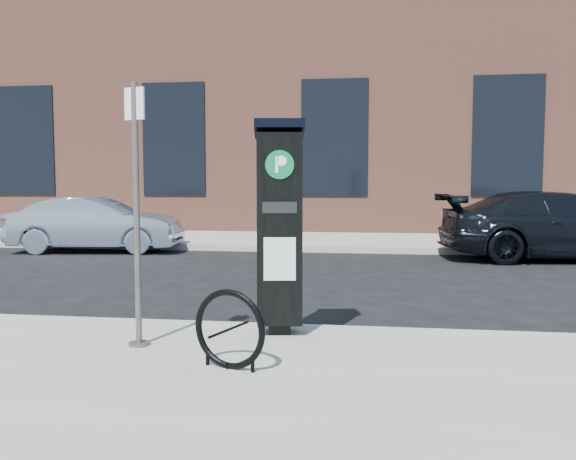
% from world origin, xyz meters
% --- Properties ---
extents(ground, '(120.00, 120.00, 0.00)m').
position_xyz_m(ground, '(0.00, 0.00, 0.00)').
color(ground, black).
rests_on(ground, ground).
extents(sidewalk_far, '(60.00, 12.00, 0.15)m').
position_xyz_m(sidewalk_far, '(0.00, 14.00, 0.07)').
color(sidewalk_far, gray).
rests_on(sidewalk_far, ground).
extents(curb_near, '(60.00, 0.12, 0.16)m').
position_xyz_m(curb_near, '(0.00, -0.02, 0.07)').
color(curb_near, '#9E9B93').
rests_on(curb_near, ground).
extents(curb_far, '(60.00, 0.12, 0.16)m').
position_xyz_m(curb_far, '(0.00, 8.02, 0.07)').
color(curb_far, '#9E9B93').
rests_on(curb_far, ground).
extents(building, '(28.00, 10.05, 8.25)m').
position_xyz_m(building, '(-0.00, 17.00, 4.15)').
color(building, brown).
rests_on(building, ground).
extents(parking_kiosk, '(0.56, 0.52, 2.17)m').
position_xyz_m(parking_kiosk, '(0.26, -0.35, 1.26)').
color(parking_kiosk, black).
rests_on(parking_kiosk, sidewalk_near).
extents(sign_pole, '(0.21, 0.20, 2.47)m').
position_xyz_m(sign_pole, '(-0.99, -1.01, 1.38)').
color(sign_pole, '#5F5B54').
rests_on(sign_pole, sidewalk_near).
extents(bike_rack, '(0.66, 0.27, 0.68)m').
position_xyz_m(bike_rack, '(0.03, -1.60, 0.48)').
color(bike_rack, black).
rests_on(bike_rack, sidewalk_near).
extents(car_silver, '(4.17, 1.93, 1.32)m').
position_xyz_m(car_silver, '(-5.43, 7.40, 0.66)').
color(car_silver, '#8492A9').
rests_on(car_silver, ground).
extents(car_dark, '(5.31, 2.62, 1.49)m').
position_xyz_m(car_dark, '(5.21, 7.40, 0.74)').
color(car_dark, black).
rests_on(car_dark, ground).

